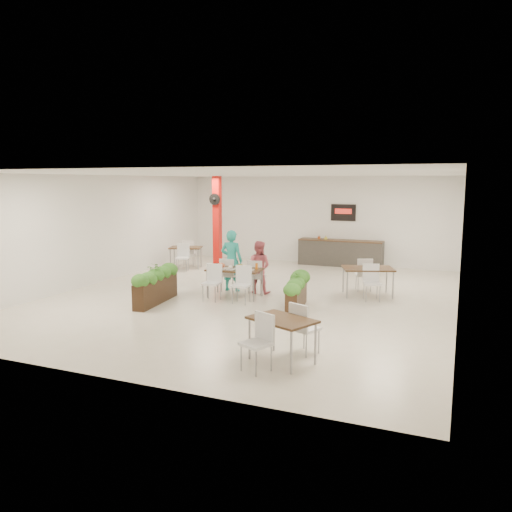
{
  "coord_description": "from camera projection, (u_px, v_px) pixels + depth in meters",
  "views": [
    {
      "loc": [
        5.0,
        -11.89,
        3.01
      ],
      "look_at": [
        0.1,
        -0.11,
        1.1
      ],
      "focal_mm": 35.0,
      "sensor_mm": 36.0,
      "label": 1
    }
  ],
  "objects": [
    {
      "name": "ground",
      "position": [
        254.0,
        296.0,
        13.2
      ],
      "size": [
        12.0,
        12.0,
        0.0
      ],
      "primitive_type": "plane",
      "color": "beige",
      "rests_on": "ground"
    },
    {
      "name": "room_shell",
      "position": [
        254.0,
        221.0,
        12.9
      ],
      "size": [
        10.1,
        12.1,
        3.22
      ],
      "color": "white",
      "rests_on": "ground"
    },
    {
      "name": "red_column",
      "position": [
        217.0,
        221.0,
        17.56
      ],
      "size": [
        0.4,
        0.41,
        3.2
      ],
      "color": "red",
      "rests_on": "ground"
    },
    {
      "name": "service_counter",
      "position": [
        340.0,
        252.0,
        17.91
      ],
      "size": [
        3.0,
        0.64,
        2.2
      ],
      "color": "#312E2C",
      "rests_on": "ground"
    },
    {
      "name": "main_table",
      "position": [
        234.0,
        273.0,
        13.04
      ],
      "size": [
        1.45,
        1.69,
        0.92
      ],
      "rotation": [
        0.0,
        0.0,
        0.06
      ],
      "color": "black",
      "rests_on": "ground"
    },
    {
      "name": "diner_man",
      "position": [
        232.0,
        261.0,
        13.76
      ],
      "size": [
        0.64,
        0.44,
        1.7
      ],
      "primitive_type": "imported",
      "rotation": [
        0.0,
        0.0,
        3.2
      ],
      "color": "teal",
      "rests_on": "ground"
    },
    {
      "name": "diner_woman",
      "position": [
        258.0,
        267.0,
        13.48
      ],
      "size": [
        0.73,
        0.59,
        1.43
      ],
      "primitive_type": "imported",
      "rotation": [
        0.0,
        0.0,
        3.2
      ],
      "color": "#D45E6D",
      "rests_on": "ground"
    },
    {
      "name": "planter_left",
      "position": [
        156.0,
        283.0,
        12.4
      ],
      "size": [
        0.59,
        1.94,
        1.02
      ],
      "rotation": [
        0.0,
        0.0,
        1.69
      ],
      "color": "black",
      "rests_on": "ground"
    },
    {
      "name": "planter_right",
      "position": [
        297.0,
        289.0,
        11.8
      ],
      "size": [
        0.61,
        1.72,
        0.9
      ],
      "rotation": [
        0.0,
        0.0,
        1.73
      ],
      "color": "black",
      "rests_on": "ground"
    },
    {
      "name": "side_table_a",
      "position": [
        186.0,
        251.0,
        17.4
      ],
      "size": [
        1.26,
        1.67,
        0.92
      ],
      "rotation": [
        0.0,
        0.0,
        0.33
      ],
      "color": "black",
      "rests_on": "ground"
    },
    {
      "name": "side_table_b",
      "position": [
        368.0,
        272.0,
        13.2
      ],
      "size": [
        1.52,
        1.66,
        0.92
      ],
      "rotation": [
        0.0,
        0.0,
        0.36
      ],
      "color": "black",
      "rests_on": "ground"
    },
    {
      "name": "side_table_c",
      "position": [
        282.0,
        326.0,
        8.31
      ],
      "size": [
        1.27,
        1.65,
        0.92
      ],
      "rotation": [
        0.0,
        0.0,
        -0.41
      ],
      "color": "black",
      "rests_on": "ground"
    }
  ]
}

